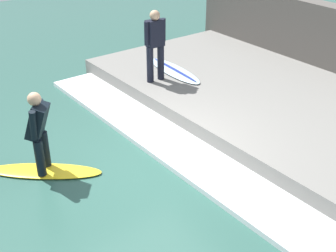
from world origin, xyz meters
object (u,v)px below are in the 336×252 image
(surfboard_riding, at_px, (45,171))
(surfer_waiting_near, at_px, (155,42))
(surfer_riding, at_px, (39,128))
(surfboard_waiting_near, at_px, (174,71))

(surfboard_riding, relative_size, surfer_waiting_near, 1.13)
(surfer_riding, distance_m, surfboard_waiting_near, 4.52)
(surfboard_riding, bearing_deg, surfboard_waiting_near, 21.30)
(surfboard_riding, height_order, surfboard_waiting_near, surfboard_waiting_near)
(surfer_waiting_near, height_order, surfboard_waiting_near, surfer_waiting_near)
(surfboard_waiting_near, bearing_deg, surfer_waiting_near, -167.13)
(surfboard_riding, distance_m, surfer_riding, 0.86)
(surfer_riding, height_order, surfboard_waiting_near, surfer_riding)
(surfer_riding, bearing_deg, surfboard_riding, 0.00)
(surfer_riding, relative_size, surfboard_waiting_near, 0.73)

